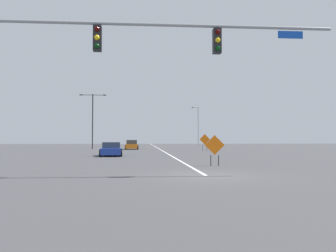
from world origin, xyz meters
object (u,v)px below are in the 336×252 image
object	(u,v)px
traffic_signal_assembly	(103,51)
construction_sign_right_lane	(215,147)
construction_sign_median_near	(205,140)
car_orange_approaching	(132,145)
car_blue_far	(111,149)
street_lamp_near_right	(93,116)
street_lamp_far_right	(198,124)

from	to	relation	value
traffic_signal_assembly	construction_sign_right_lane	world-z (taller)	traffic_signal_assembly
construction_sign_median_near	car_orange_approaching	bearing A→B (deg)	141.76
car_blue_far	car_orange_approaching	distance (m)	19.75
construction_sign_median_near	street_lamp_near_right	bearing A→B (deg)	148.11
car_orange_approaching	street_lamp_far_right	bearing A→B (deg)	62.04
construction_sign_right_lane	car_orange_approaching	world-z (taller)	construction_sign_right_lane
street_lamp_near_right	car_orange_approaching	distance (m)	7.82
street_lamp_far_right	construction_sign_right_lane	bearing A→B (deg)	-98.43
street_lamp_far_right	street_lamp_near_right	world-z (taller)	street_lamp_far_right
street_lamp_far_right	car_blue_far	size ratio (longest dim) A/B	1.93
street_lamp_near_right	car_orange_approaching	bearing A→B (deg)	-19.93
street_lamp_far_right	construction_sign_right_lane	size ratio (longest dim) A/B	5.11
construction_sign_right_lane	car_blue_far	world-z (taller)	construction_sign_right_lane
street_lamp_far_right	car_blue_far	bearing A→B (deg)	-108.49
street_lamp_far_right	street_lamp_near_right	bearing A→B (deg)	-129.48
street_lamp_far_right	construction_sign_right_lane	xyz separation A→B (m)	(-8.72, -58.88, -3.77)
traffic_signal_assembly	car_blue_far	bearing A→B (deg)	93.82
traffic_signal_assembly	construction_sign_right_lane	distance (m)	8.69
traffic_signal_assembly	street_lamp_far_right	distance (m)	65.58
car_blue_far	traffic_signal_assembly	bearing A→B (deg)	-86.18
construction_sign_right_lane	construction_sign_median_near	world-z (taller)	construction_sign_median_near
construction_sign_median_near	car_blue_far	xyz separation A→B (m)	(-10.83, -12.19, -0.80)
street_lamp_near_right	car_blue_far	bearing A→B (deg)	-77.65
street_lamp_near_right	construction_sign_median_near	world-z (taller)	street_lamp_near_right
street_lamp_near_right	construction_sign_right_lane	bearing A→B (deg)	-71.09
car_blue_far	car_orange_approaching	xyz separation A→B (m)	(1.29, 19.71, 0.06)
construction_sign_right_lane	construction_sign_median_near	bearing A→B (deg)	80.81
street_lamp_far_right	car_orange_approaching	distance (m)	30.83
car_orange_approaching	street_lamp_near_right	bearing A→B (deg)	160.07
traffic_signal_assembly	construction_sign_right_lane	xyz separation A→B (m)	(5.73, 5.09, -4.09)
construction_sign_median_near	car_orange_approaching	world-z (taller)	construction_sign_median_near
street_lamp_far_right	car_orange_approaching	xyz separation A→B (m)	(-14.32, -26.98, -4.22)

